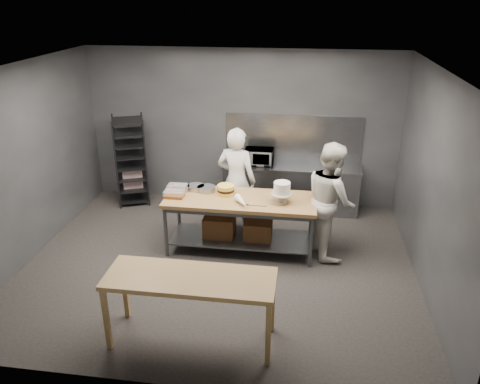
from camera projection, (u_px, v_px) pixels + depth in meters
The scene contains 16 objects.
ground at pixel (219, 264), 7.35m from camera, with size 6.00×6.00×0.00m, color black.
back_wall at pixel (242, 128), 9.03m from camera, with size 6.00×0.04×3.00m, color #4C4F54.
work_table at pixel (239, 217), 7.57m from camera, with size 2.40×0.90×0.92m.
near_counter at pixel (190, 283), 5.46m from camera, with size 2.00×0.70×0.90m.
back_counter at pixel (290, 187), 9.02m from camera, with size 2.60×0.60×0.90m.
splashback_panel at pixel (293, 138), 8.94m from camera, with size 2.60×0.02×0.90m, color slate.
speed_rack at pixel (131, 161), 9.20m from camera, with size 0.80×0.83×1.75m.
chef_behind at pixel (236, 181), 8.05m from camera, with size 0.69×0.45×1.88m, color silver.
chef_right at pixel (331, 200), 7.33m from camera, with size 0.91×0.71×1.86m, color beige.
microwave at pixel (259, 157), 8.87m from camera, with size 0.54×0.37×0.30m, color black.
frosted_cake_stand at pixel (282, 190), 7.18m from camera, with size 0.34×0.34×0.34m.
layer_cake at pixel (226, 190), 7.53m from camera, with size 0.27×0.27×0.16m.
cake_pans at pixel (196, 188), 7.70m from camera, with size 0.68×0.34×0.07m.
piping_bag at pixel (242, 202), 7.15m from camera, with size 0.12×0.12×0.38m, color white.
offset_spatula at pixel (252, 205), 7.16m from camera, with size 0.36×0.02×0.02m.
pastry_clamshells at pixel (176, 191), 7.55m from camera, with size 0.33×0.46×0.11m.
Camera 1 is at (1.21, -6.18, 3.97)m, focal length 35.00 mm.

